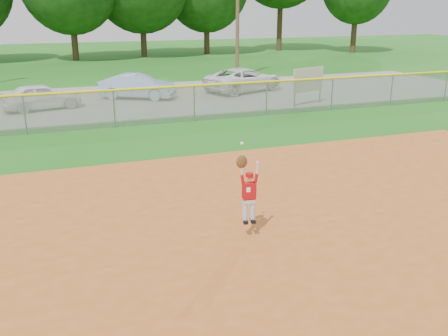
% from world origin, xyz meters
% --- Properties ---
extents(ground, '(120.00, 120.00, 0.00)m').
position_xyz_m(ground, '(0.00, 0.00, 0.00)').
color(ground, '#1A5A14').
rests_on(ground, ground).
extents(clay_infield, '(24.00, 16.00, 0.04)m').
position_xyz_m(clay_infield, '(0.00, -3.00, 0.02)').
color(clay_infield, '#A6511E').
rests_on(clay_infield, ground).
extents(parking_strip, '(44.00, 10.00, 0.03)m').
position_xyz_m(parking_strip, '(0.00, 16.00, 0.01)').
color(parking_strip, slate).
rests_on(parking_strip, ground).
extents(car_white_a, '(3.80, 2.20, 1.22)m').
position_xyz_m(car_white_a, '(-2.69, 14.70, 0.64)').
color(car_white_a, white).
rests_on(car_white_a, parking_strip).
extents(car_blue, '(4.05, 3.10, 1.28)m').
position_xyz_m(car_blue, '(2.07, 16.02, 0.67)').
color(car_blue, '#7FA0BE').
rests_on(car_blue, parking_strip).
extents(car_white_b, '(5.21, 3.77, 1.32)m').
position_xyz_m(car_white_b, '(8.14, 16.24, 0.69)').
color(car_white_b, silver).
rests_on(car_white_b, parking_strip).
extents(sponsor_sign, '(1.97, 0.73, 1.84)m').
position_xyz_m(sponsor_sign, '(9.51, 11.40, 1.21)').
color(sponsor_sign, gray).
rests_on(sponsor_sign, ground).
extents(outfield_fence, '(40.06, 0.10, 1.55)m').
position_xyz_m(outfield_fence, '(0.00, 10.00, 0.88)').
color(outfield_fence, gray).
rests_on(outfield_fence, ground).
extents(power_lines, '(19.40, 0.24, 9.00)m').
position_xyz_m(power_lines, '(1.00, 22.00, 4.68)').
color(power_lines, '#4C3823').
rests_on(power_lines, ground).
extents(ballplayer, '(0.49, 0.22, 1.75)m').
position_xyz_m(ballplayer, '(1.12, -1.11, 1.10)').
color(ballplayer, silver).
rests_on(ballplayer, ground).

